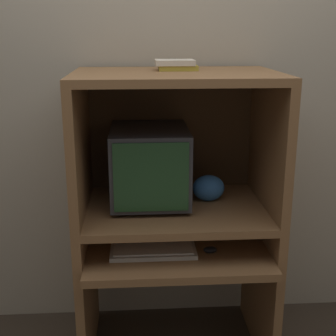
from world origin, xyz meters
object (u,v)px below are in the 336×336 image
Objects in this scene: mouse at (210,250)px; book_stack at (176,65)px; crt_monitor at (150,165)px; keyboard at (153,251)px; snack_bag at (208,188)px.

book_stack is at bearing 120.25° from mouse.
crt_monitor is 1.12× the size of keyboard.
mouse is at bearing -39.82° from crt_monitor.
snack_bag is at bearing 37.92° from keyboard.
keyboard is 0.42m from snack_bag.
book_stack is (0.13, 0.02, 0.47)m from crt_monitor.
book_stack is at bearing 62.59° from keyboard.
keyboard is 0.86m from book_stack.
mouse is at bearing -59.75° from book_stack.
book_stack reaches higher than mouse.
crt_monitor is at bearing 91.71° from keyboard.
crt_monitor is 0.32m from snack_bag.
book_stack is (-0.14, 0.24, 0.82)m from mouse.
book_stack is (0.12, 0.23, 0.82)m from keyboard.
crt_monitor is 0.49m from mouse.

